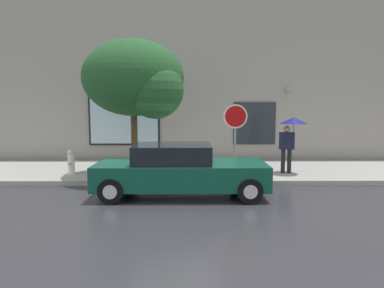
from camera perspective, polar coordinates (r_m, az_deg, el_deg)
ground_plane at (r=9.50m, az=-2.96°, el=-8.42°), size 60.00×60.00×0.00m
sidewalk at (r=12.41m, az=-2.33°, el=-4.56°), size 20.00×4.00×0.15m
building_facade at (r=14.72m, az=-2.11°, el=10.46°), size 20.00×0.67×7.00m
parked_car at (r=9.24m, az=-2.14°, el=-4.46°), size 4.57×1.85×1.40m
fire_hydrant at (r=12.08m, az=-19.63°, el=-2.92°), size 0.30×0.44×0.82m
pedestrian_with_umbrella at (r=11.96m, az=16.33°, el=2.36°), size 0.93×0.93×1.91m
street_tree at (r=11.33m, az=-9.12°, el=10.50°), size 3.32×2.83×4.45m
stop_sign at (r=10.80m, az=7.28°, el=2.99°), size 0.76×0.10×2.34m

